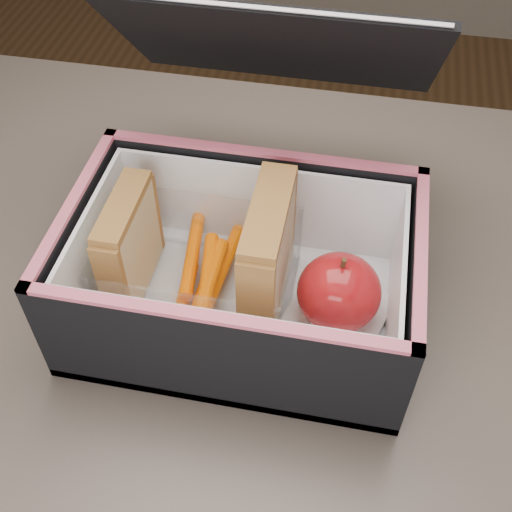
% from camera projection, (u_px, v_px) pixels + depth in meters
% --- Properties ---
extents(kitchen_table, '(1.20, 0.80, 0.75)m').
position_uv_depth(kitchen_table, '(307.00, 419.00, 0.59)').
color(kitchen_table, brown).
rests_on(kitchen_table, ground).
extents(lunch_bag, '(0.28, 0.31, 0.24)m').
position_uv_depth(lunch_bag, '(243.00, 262.00, 0.52)').
color(lunch_bag, black).
rests_on(lunch_bag, kitchen_table).
extents(plastic_tub, '(0.16, 0.11, 0.06)m').
position_uv_depth(plastic_tub, '(199.00, 268.00, 0.54)').
color(plastic_tub, white).
rests_on(plastic_tub, lunch_bag).
extents(sandwich_left, '(0.02, 0.08, 0.09)m').
position_uv_depth(sandwich_left, '(130.00, 244.00, 0.53)').
color(sandwich_left, tan).
rests_on(sandwich_left, plastic_tub).
extents(sandwich_right, '(0.03, 0.10, 0.11)m').
position_uv_depth(sandwich_right, '(268.00, 258.00, 0.51)').
color(sandwich_right, tan).
rests_on(sandwich_right, plastic_tub).
extents(carrot_sticks, '(0.05, 0.15, 0.03)m').
position_uv_depth(carrot_sticks, '(203.00, 280.00, 0.55)').
color(carrot_sticks, '#EB4600').
rests_on(carrot_sticks, plastic_tub).
extents(paper_napkin, '(0.10, 0.10, 0.01)m').
position_uv_depth(paper_napkin, '(337.00, 315.00, 0.54)').
color(paper_napkin, white).
rests_on(paper_napkin, lunch_bag).
extents(red_apple, '(0.09, 0.09, 0.07)m').
position_uv_depth(red_apple, '(339.00, 292.00, 0.51)').
color(red_apple, maroon).
rests_on(red_apple, paper_napkin).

